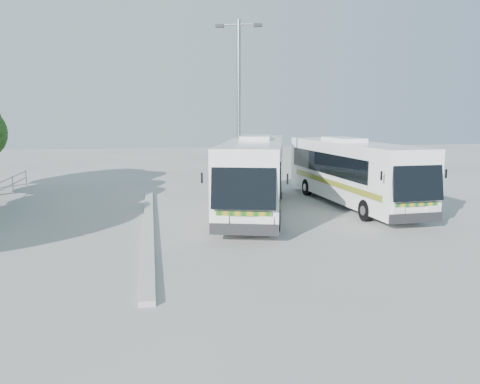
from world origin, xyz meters
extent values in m
plane|color=#A6A6A1|center=(0.00, 0.00, 0.00)|extent=(100.00, 100.00, 0.00)
cube|color=#B2B2AD|center=(-2.30, 2.00, 0.07)|extent=(0.40, 16.00, 0.15)
cylinder|color=gray|center=(-10.00, 14.00, 0.50)|extent=(0.06, 0.06, 1.00)
cube|color=silver|center=(2.62, 4.55, 1.82)|extent=(5.60, 11.88, 2.97)
cube|color=black|center=(0.97, -1.08, 2.19)|extent=(2.27, 1.05, 1.89)
cube|color=black|center=(1.59, 5.46, 2.19)|extent=(2.66, 8.98, 1.07)
cube|color=black|center=(3.96, 4.77, 2.19)|extent=(2.66, 8.98, 1.07)
cube|color=#0C5817|center=(1.34, 4.62, 1.26)|extent=(2.86, 9.72, 0.27)
cylinder|color=black|center=(0.50, 1.22, 0.49)|extent=(0.55, 1.02, 0.97)
cylinder|color=black|center=(2.61, 0.60, 0.49)|extent=(0.55, 1.02, 0.97)
cylinder|color=black|center=(2.49, 8.03, 0.49)|extent=(0.55, 1.02, 0.97)
cylinder|color=black|center=(4.60, 7.42, 0.49)|extent=(0.55, 1.02, 0.97)
cube|color=white|center=(7.66, 5.18, 1.73)|extent=(2.82, 11.19, 2.82)
cube|color=black|center=(7.91, -0.39, 2.08)|extent=(2.14, 0.52, 1.79)
cube|color=black|center=(6.46, 5.68, 2.08)|extent=(0.45, 8.87, 1.02)
cube|color=black|center=(8.81, 5.79, 2.08)|extent=(0.45, 8.87, 1.02)
cube|color=#0B522B|center=(6.49, 4.85, 1.20)|extent=(0.47, 9.61, 0.26)
cylinder|color=black|center=(6.78, 1.53, 0.46)|extent=(0.32, 0.94, 0.92)
cylinder|color=black|center=(8.87, 1.62, 0.46)|extent=(0.32, 0.94, 0.92)
cylinder|color=black|center=(6.47, 8.27, 0.46)|extent=(0.32, 0.94, 0.92)
cylinder|color=black|center=(8.56, 8.37, 0.46)|extent=(0.32, 0.94, 0.92)
cylinder|color=gray|center=(2.00, 5.34, 4.39)|extent=(0.22, 0.22, 8.77)
cylinder|color=gray|center=(2.00, 5.34, 8.55)|extent=(1.70, 0.61, 0.09)
cube|color=black|center=(1.16, 5.60, 8.50)|extent=(0.43, 0.30, 0.13)
cube|color=black|center=(2.84, 5.07, 8.50)|extent=(0.43, 0.30, 0.13)
camera|label=1|loc=(-2.09, -16.57, 4.42)|focal=35.00mm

